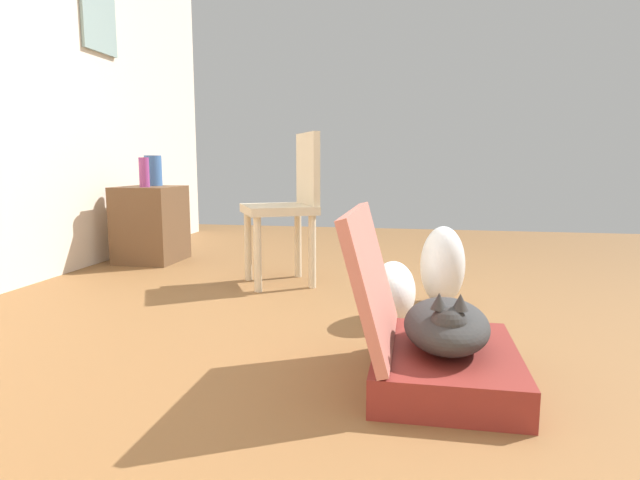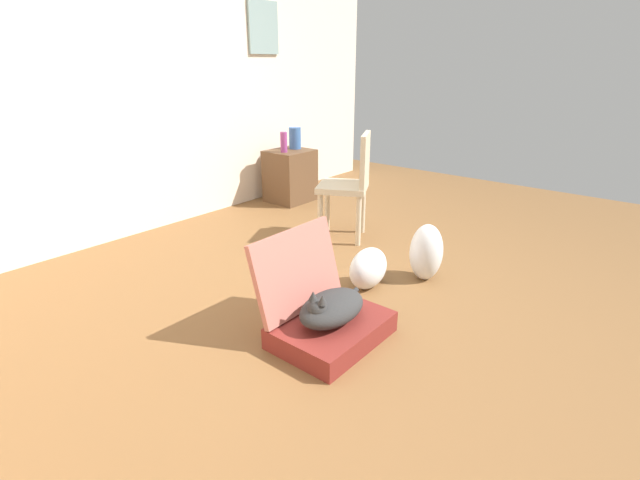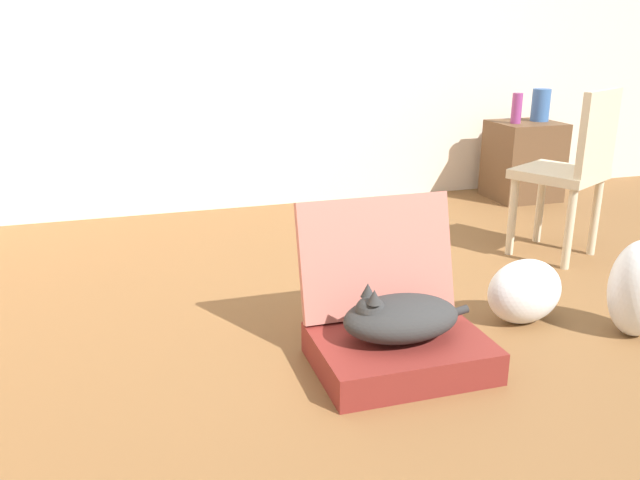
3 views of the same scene
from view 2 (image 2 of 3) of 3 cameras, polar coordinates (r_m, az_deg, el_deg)
name	(u,v)px [view 2 (image 2 of 3)]	position (r m, az deg, el deg)	size (l,w,h in m)	color
ground_plane	(340,303)	(3.00, 2.47, -7.85)	(7.68, 7.68, 0.00)	brown
wall_back	(128,82)	(4.37, -22.77, 17.67)	(6.40, 0.15, 2.60)	beige
suitcase_base	(332,330)	(2.62, 1.46, -11.08)	(0.63, 0.47, 0.12)	maroon
suitcase_lid	(297,270)	(2.62, -2.82, -3.74)	(0.63, 0.47, 0.04)	#B26356
cat	(331,308)	(2.54, 1.36, -8.41)	(0.52, 0.28, 0.22)	#2D2D2D
plastic_bag_white	(368,268)	(3.16, 6.01, -3.50)	(0.34, 0.21, 0.28)	silver
plastic_bag_clear	(426,252)	(3.32, 13.04, -1.49)	(0.24, 0.23, 0.41)	silver
side_table	(290,176)	(5.12, -3.73, 7.95)	(0.46, 0.42, 0.56)	brown
vase_tall	(284,142)	(4.94, -4.52, 12.02)	(0.07, 0.07, 0.21)	#8C387A
vase_short	(295,138)	(5.14, -3.13, 12.51)	(0.13, 0.13, 0.23)	#38609E
chair	(350,182)	(3.93, 3.80, 7.14)	(0.54, 0.55, 0.92)	beige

